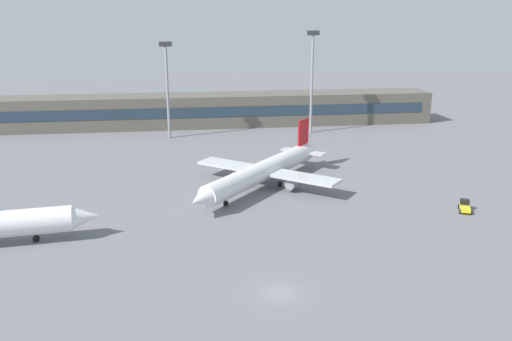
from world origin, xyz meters
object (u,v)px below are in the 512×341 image
airplane_mid (263,171)px  baggage_tug_yellow (465,206)px  floodlight_tower_west (167,83)px  floodlight_tower_east (312,75)px

airplane_mid → baggage_tug_yellow: size_ratio=8.64×
airplane_mid → floodlight_tower_west: (-17.86, 44.58, 11.11)m
floodlight_tower_west → floodlight_tower_east: (37.96, 1.30, 1.29)m
floodlight_tower_west → airplane_mid: bearing=-68.2°
airplane_mid → baggage_tug_yellow: bearing=-28.4°
floodlight_tower_west → baggage_tug_yellow: bearing=-51.5°
floodlight_tower_west → floodlight_tower_east: size_ratio=0.91×
floodlight_tower_east → baggage_tug_yellow: bearing=-80.2°
floodlight_tower_east → floodlight_tower_west: bearing=-178.0°
airplane_mid → floodlight_tower_east: size_ratio=1.25×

